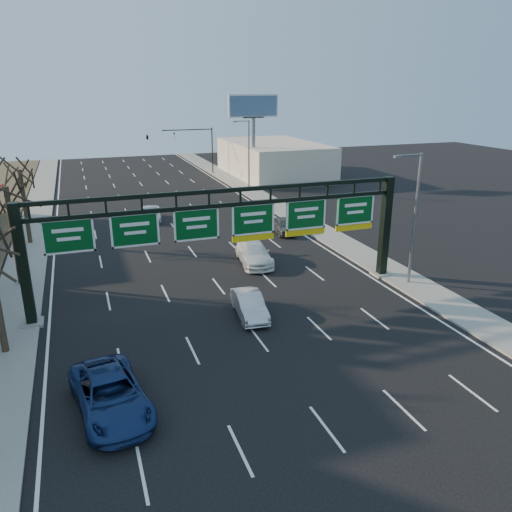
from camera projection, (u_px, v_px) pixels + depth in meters
name	position (u px, v px, depth m)	size (l,w,h in m)	color
ground	(272.00, 356.00, 25.42)	(160.00, 160.00, 0.00)	black
sidewalk_left	(27.00, 261.00, 39.09)	(3.00, 120.00, 0.12)	gray
sidewalk_right	(320.00, 230.00, 47.30)	(3.00, 120.00, 0.12)	gray
lane_markings	(187.00, 245.00, 43.21)	(21.60, 120.00, 0.01)	white
sign_gantry	(228.00, 229.00, 31.09)	(24.60, 1.20, 7.20)	black
building_right_distant	(274.00, 159.00, 75.52)	(12.00, 20.00, 5.00)	beige
tree_mid	(3.00, 171.00, 32.11)	(3.60, 3.60, 9.24)	#2F251A
tree_far	(17.00, 157.00, 41.13)	(3.60, 3.60, 8.86)	#2F251A
streetlight_near	(414.00, 213.00, 33.11)	(2.15, 0.22, 9.00)	slate
streetlight_far	(248.00, 152.00, 63.37)	(2.15, 0.22, 9.00)	slate
billboard_right	(253.00, 117.00, 67.33)	(7.00, 0.50, 12.00)	slate
traffic_signal_mast	(172.00, 139.00, 74.41)	(10.16, 0.54, 7.00)	black
car_blue_suv	(111.00, 395.00, 20.88)	(2.69, 5.84, 1.62)	navy
car_silver_sedan	(249.00, 305.00, 29.67)	(1.50, 4.29, 1.41)	silver
car_white_wagon	(254.00, 253.00, 38.59)	(2.25, 5.54, 1.61)	white
car_grey_far	(283.00, 226.00, 46.48)	(1.67, 4.16, 1.42)	#46494C
car_silver_distant	(151.00, 214.00, 50.89)	(1.46, 4.19, 1.38)	#B9B9BE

